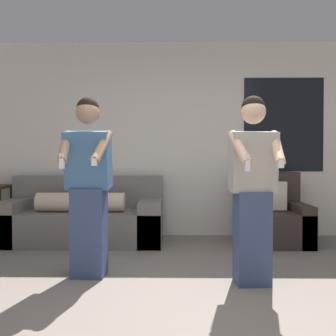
{
  "coord_description": "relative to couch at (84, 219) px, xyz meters",
  "views": [
    {
      "loc": [
        -0.18,
        -2.71,
        1.07
      ],
      "look_at": [
        -0.23,
        0.75,
        0.99
      ],
      "focal_mm": 42.0,
      "sensor_mm": 36.0,
      "label": 1
    }
  ],
  "objects": [
    {
      "name": "ground_plane",
      "position": [
        1.35,
        -2.34,
        -0.3
      ],
      "size": [
        14.0,
        14.0,
        0.0
      ],
      "primitive_type": "plane",
      "color": "slate"
    },
    {
      "name": "person_right",
      "position": [
        1.84,
        -1.7,
        0.52
      ],
      "size": [
        0.44,
        0.49,
        1.61
      ],
      "color": "#384770",
      "rests_on": "ground_plane"
    },
    {
      "name": "person_left",
      "position": [
        0.39,
        -1.51,
        0.53
      ],
      "size": [
        0.46,
        0.49,
        1.63
      ],
      "color": "#384770",
      "rests_on": "ground_plane"
    },
    {
      "name": "couch",
      "position": [
        0.0,
        0.0,
        0.0
      ],
      "size": [
        2.02,
        0.9,
        0.84
      ],
      "color": "slate",
      "rests_on": "ground_plane"
    },
    {
      "name": "armchair",
      "position": [
        2.42,
        -0.02,
        0.0
      ],
      "size": [
        0.84,
        0.84,
        0.9
      ],
      "color": "#332823",
      "rests_on": "ground_plane"
    },
    {
      "name": "wall_back",
      "position": [
        1.37,
        0.48,
        1.05
      ],
      "size": [
        6.98,
        0.07,
        2.7
      ],
      "color": "silver",
      "rests_on": "ground_plane"
    }
  ]
}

